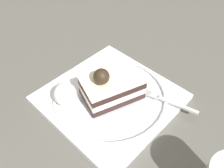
{
  "coord_description": "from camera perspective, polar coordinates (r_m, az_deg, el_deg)",
  "views": [
    {
      "loc": [
        -0.28,
        -0.16,
        0.37
      ],
      "look_at": [
        -0.01,
        -0.0,
        0.05
      ],
      "focal_mm": 37.97,
      "sensor_mm": 36.0,
      "label": 1
    }
  ],
  "objects": [
    {
      "name": "ground_plane",
      "position": [
        0.49,
        -0.06,
        -3.29
      ],
      "size": [
        2.4,
        2.4,
        0.0
      ],
      "primitive_type": "plane",
      "color": "#54534D"
    },
    {
      "name": "dessert_plate",
      "position": [
        0.48,
        -0.0,
        -3.31
      ],
      "size": [
        0.29,
        0.29,
        0.02
      ],
      "color": "white",
      "rests_on": "ground_plane"
    },
    {
      "name": "cake_slice",
      "position": [
        0.45,
        -0.22,
        -0.64
      ],
      "size": [
        0.13,
        0.12,
        0.08
      ],
      "color": "black",
      "rests_on": "dessert_plate"
    },
    {
      "name": "whipped_cream_dollop",
      "position": [
        0.45,
        -11.19,
        -2.43
      ],
      "size": [
        0.04,
        0.04,
        0.04
      ],
      "primitive_type": "ellipsoid",
      "color": "white",
      "rests_on": "dessert_plate"
    },
    {
      "name": "fork",
      "position": [
        0.47,
        12.56,
        -3.71
      ],
      "size": [
        0.01,
        0.13,
        0.0
      ],
      "color": "silver",
      "rests_on": "dessert_plate"
    }
  ]
}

